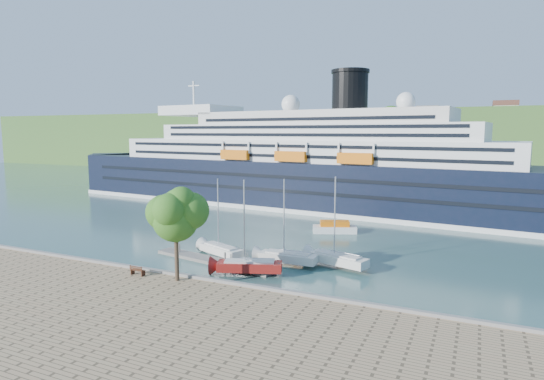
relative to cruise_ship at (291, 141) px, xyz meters
The scene contains 12 objects.
ground 55.74m from the cruise_ship, 80.19° to the right, with size 400.00×400.00×0.00m, color #325856.
far_hillside 92.37m from the cruise_ship, 84.29° to the left, with size 400.00×50.00×24.00m, color #355E25.
quay_coping 55.65m from the cruise_ship, 80.23° to the right, with size 220.00×0.50×0.30m, color slate.
cruise_ship is the anchor object (origin of this frame).
park_bench 56.61m from the cruise_ship, 84.75° to the right, with size 1.76×0.72×1.13m, color #492615, non-canonical shape.
promenade_tree 56.09m from the cruise_ship, 79.71° to the right, with size 6.36×6.36×10.54m, color #326A1B, non-canonical shape.
floating_pontoon 47.52m from the cruise_ship, 79.87° to the right, with size 17.79×2.17×0.40m, color gray, non-canonical shape.
sailboat_white_near 44.07m from the cruise_ship, 79.59° to the right, with size 7.54×2.09×9.74m, color silver, non-canonical shape.
sailboat_red 50.37m from the cruise_ship, 72.98° to the right, with size 8.05×2.24×10.40m, color maroon, non-canonical shape.
sailboat_white_far 46.36m from the cruise_ship, 67.99° to the right, with size 7.81×2.17×10.08m, color silver, non-canonical shape.
tender_launch 30.85m from the cruise_ship, 52.82° to the right, with size 6.99×2.39×1.93m, color orange, non-canonical shape.
sailboat_extra 47.38m from the cruise_ship, 60.63° to the right, with size 8.08×2.25×10.44m, color silver, non-canonical shape.
Camera 1 is at (28.36, -38.41, 16.17)m, focal length 30.00 mm.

